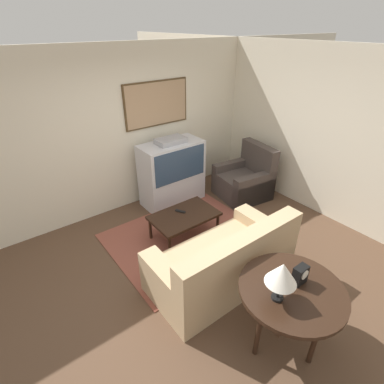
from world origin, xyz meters
The scene contains 12 objects.
ground_plane centered at (0.00, 0.00, 0.00)m, with size 12.00×12.00×0.00m, color brown.
wall_back centered at (0.01, 2.13, 1.36)m, with size 12.00×0.10×2.70m.
wall_right centered at (2.63, 0.00, 1.35)m, with size 0.06×12.00×2.70m.
area_rug centered at (0.31, 0.65, 0.01)m, with size 2.23×1.81×0.01m.
tv centered at (0.77, 1.69, 0.59)m, with size 1.11×0.55×1.24m.
couch centered at (0.15, -0.37, 0.32)m, with size 1.81×0.92×0.91m.
armchair centered at (1.98, 1.04, 0.31)m, with size 0.97×0.97×0.98m.
coffee_table centered at (0.31, 0.69, 0.37)m, with size 0.99×0.63×0.41m.
console_table centered at (0.12, -1.34, 0.66)m, with size 1.02×1.02×0.73m.
table_lamp centered at (-0.09, -1.32, 1.04)m, with size 0.28×0.28×0.42m.
mantel_clock centered at (0.23, -1.32, 0.83)m, with size 0.15×0.10×0.20m.
remote centered at (0.31, 0.79, 0.42)m, with size 0.11×0.16×0.02m.
Camera 1 is at (-1.87, -2.36, 2.94)m, focal length 28.00 mm.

